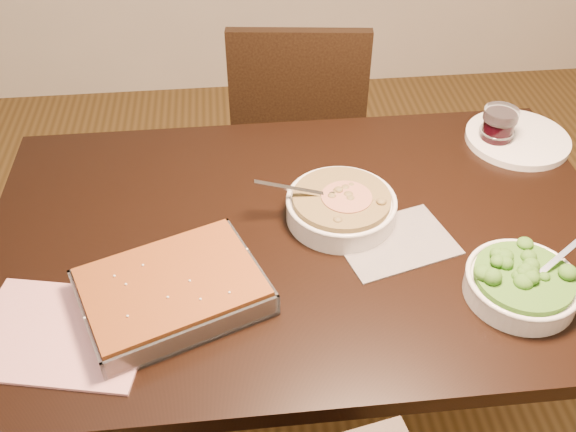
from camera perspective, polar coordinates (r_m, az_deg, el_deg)
The scene contains 11 objects.
ground at distance 2.01m, azimuth 1.09°, elevation -17.43°, with size 4.00×4.00×0.00m, color #4A3315.
table at distance 1.49m, azimuth 1.40°, elevation -4.07°, with size 1.40×0.90×0.75m.
magazine_a at distance 1.30m, azimuth -19.42°, elevation -9.73°, with size 0.33×0.24×0.01m, color #C53850.
magazine_b at distance 1.41m, azimuth 9.51°, elevation -2.30°, with size 0.24×0.17×0.00m, color #27272F.
coaster at distance 1.78m, azimuth 17.85°, elevation 6.21°, with size 0.11×0.11×0.00m, color white.
stew_bowl at distance 1.44m, azimuth 4.73°, elevation 0.87°, with size 0.28×0.25×0.09m.
broccoli_bowl at distance 1.35m, azimuth 20.06°, elevation -5.66°, with size 0.24×0.22×0.09m.
baking_dish at distance 1.28m, azimuth -10.23°, elevation -6.61°, with size 0.41×0.36×0.06m.
wine_tumbler at distance 1.75m, azimuth 18.20°, elevation 7.63°, with size 0.09×0.09×0.10m.
dinner_plate at distance 1.80m, azimuth 19.71°, elevation 6.48°, with size 0.27×0.27×0.02m, color white.
chair_far at distance 2.21m, azimuth 0.87°, elevation 7.93°, with size 0.47×0.47×0.91m.
Camera 1 is at (-0.15, -1.05, 1.71)m, focal length 40.00 mm.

